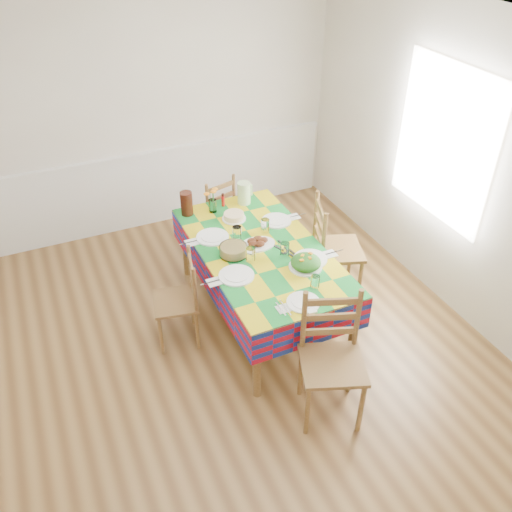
{
  "coord_description": "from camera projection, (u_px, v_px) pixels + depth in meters",
  "views": [
    {
      "loc": [
        -1.12,
        -3.1,
        3.47
      ],
      "look_at": [
        0.39,
        0.27,
        0.83
      ],
      "focal_mm": 38.0,
      "sensor_mm": 36.0,
      "label": 1
    }
  ],
  "objects": [
    {
      "name": "green_pitcher",
      "position": [
        244.0,
        193.0,
        5.35
      ],
      "size": [
        0.13,
        0.13,
        0.22
      ],
      "primitive_type": "cylinder",
      "color": "#B9DE9C",
      "rests_on": "dining_table"
    },
    {
      "name": "setting_right_far",
      "position": [
        273.0,
        222.0,
        5.06
      ],
      "size": [
        0.53,
        0.31,
        0.14
      ],
      "rotation": [
        0.0,
        0.0,
        -1.57
      ],
      "color": "white",
      "rests_on": "dining_table"
    },
    {
      "name": "dining_table",
      "position": [
        261.0,
        256.0,
        4.81
      ],
      "size": [
        1.04,
        1.94,
        0.75
      ],
      "color": "brown",
      "rests_on": "room"
    },
    {
      "name": "flower_vase",
      "position": [
        212.0,
        202.0,
        5.22
      ],
      "size": [
        0.16,
        0.13,
        0.25
      ],
      "color": "white",
      "rests_on": "dining_table"
    },
    {
      "name": "chair_near",
      "position": [
        332.0,
        360.0,
        4.0
      ],
      "size": [
        0.59,
        0.58,
        1.05
      ],
      "rotation": [
        0.0,
        0.0,
        -0.36
      ],
      "color": "brown",
      "rests_on": "room"
    },
    {
      "name": "serving_utensils",
      "position": [
        286.0,
        250.0,
        4.74
      ],
      "size": [
        0.14,
        0.31,
        0.01
      ],
      "color": "black",
      "rests_on": "dining_table"
    },
    {
      "name": "pasta_bowl",
      "position": [
        233.0,
        250.0,
        4.66
      ],
      "size": [
        0.24,
        0.24,
        0.09
      ],
      "color": "white",
      "rests_on": "dining_table"
    },
    {
      "name": "wainscot",
      "position": [
        146.0,
        187.0,
        6.25
      ],
      "size": [
        4.41,
        0.06,
        0.92
      ],
      "color": "white",
      "rests_on": "room"
    },
    {
      "name": "room",
      "position": [
        222.0,
        230.0,
        3.91
      ],
      "size": [
        4.58,
        5.08,
        2.78
      ],
      "color": "brown",
      "rests_on": "ground"
    },
    {
      "name": "hot_sauce",
      "position": [
        223.0,
        200.0,
        5.33
      ],
      "size": [
        0.03,
        0.03,
        0.14
      ],
      "primitive_type": "cylinder",
      "color": "#BA0E0E",
      "rests_on": "dining_table"
    },
    {
      "name": "salad_platter",
      "position": [
        306.0,
        263.0,
        4.51
      ],
      "size": [
        0.28,
        0.28,
        0.12
      ],
      "color": "white",
      "rests_on": "dining_table"
    },
    {
      "name": "name_card",
      "position": [
        313.0,
        312.0,
        4.07
      ],
      "size": [
        0.07,
        0.02,
        0.02
      ],
      "primitive_type": "cube",
      "color": "white",
      "rests_on": "dining_table"
    },
    {
      "name": "cake",
      "position": [
        234.0,
        216.0,
        5.15
      ],
      "size": [
        0.23,
        0.23,
        0.06
      ],
      "color": "white",
      "rests_on": "dining_table"
    },
    {
      "name": "setting_left_far",
      "position": [
        221.0,
        236.0,
        4.87
      ],
      "size": [
        0.54,
        0.32,
        0.14
      ],
      "rotation": [
        0.0,
        0.0,
        1.57
      ],
      "color": "white",
      "rests_on": "dining_table"
    },
    {
      "name": "meat_platter",
      "position": [
        257.0,
        243.0,
        4.79
      ],
      "size": [
        0.33,
        0.23,
        0.06
      ],
      "color": "white",
      "rests_on": "dining_table"
    },
    {
      "name": "setting_left_near",
      "position": [
        241.0,
        268.0,
        4.48
      ],
      "size": [
        0.54,
        0.32,
        0.14
      ],
      "rotation": [
        0.0,
        0.0,
        1.57
      ],
      "color": "white",
      "rests_on": "dining_table"
    },
    {
      "name": "window_right",
      "position": [
        444.0,
        143.0,
        4.79
      ],
      "size": [
        0.0,
        1.4,
        1.4
      ],
      "primitive_type": "plane",
      "rotation": [
        0.0,
        -1.57,
        0.0
      ],
      "color": "white",
      "rests_on": "room"
    },
    {
      "name": "tea_pitcher",
      "position": [
        187.0,
        203.0,
        5.18
      ],
      "size": [
        0.12,
        0.12,
        0.24
      ],
      "primitive_type": "cylinder",
      "color": "black",
      "rests_on": "dining_table"
    },
    {
      "name": "chair_left",
      "position": [
        180.0,
        301.0,
        4.69
      ],
      "size": [
        0.44,
        0.45,
        0.88
      ],
      "rotation": [
        0.0,
        0.0,
        -1.77
      ],
      "color": "brown",
      "rests_on": "room"
    },
    {
      "name": "chair_right",
      "position": [
        333.0,
        249.0,
        5.17
      ],
      "size": [
        0.57,
        0.58,
        1.05
      ],
      "rotation": [
        0.0,
        0.0,
        1.24
      ],
      "color": "brown",
      "rests_on": "room"
    },
    {
      "name": "setting_near_head",
      "position": [
        307.0,
        295.0,
        4.2
      ],
      "size": [
        0.42,
        0.28,
        0.13
      ],
      "color": "white",
      "rests_on": "dining_table"
    },
    {
      "name": "setting_right_near",
      "position": [
        302.0,
        255.0,
        4.63
      ],
      "size": [
        0.55,
        0.32,
        0.14
      ],
      "rotation": [
        0.0,
        0.0,
        -1.57
      ],
      "color": "white",
      "rests_on": "dining_table"
    },
    {
      "name": "chair_far",
      "position": [
        215.0,
        213.0,
        5.86
      ],
      "size": [
        0.49,
        0.47,
        0.9
      ],
      "rotation": [
        0.0,
        0.0,
        3.41
      ],
      "color": "brown",
      "rests_on": "room"
    }
  ]
}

